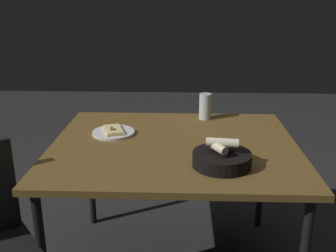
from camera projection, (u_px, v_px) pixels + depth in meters
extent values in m
cube|color=brown|center=(174.00, 146.00, 1.94)|extent=(1.20, 1.01, 0.03)
cylinder|color=black|center=(91.00, 173.00, 2.50)|extent=(0.04, 0.04, 0.71)
cylinder|color=black|center=(262.00, 176.00, 2.46)|extent=(0.04, 0.04, 0.71)
cylinder|color=white|center=(114.00, 132.00, 2.06)|extent=(0.22, 0.22, 0.01)
cube|color=tan|center=(113.00, 130.00, 2.06)|extent=(0.14, 0.18, 0.01)
cube|color=beige|center=(113.00, 129.00, 2.06)|extent=(0.13, 0.16, 0.01)
sphere|color=brown|center=(115.00, 130.00, 2.03)|extent=(0.02, 0.02, 0.02)
sphere|color=brown|center=(112.00, 128.00, 2.06)|extent=(0.02, 0.02, 0.02)
sphere|color=brown|center=(112.00, 130.00, 2.03)|extent=(0.02, 0.02, 0.02)
cylinder|color=black|center=(222.00, 159.00, 1.68)|extent=(0.25, 0.25, 0.06)
cylinder|color=beige|center=(220.00, 143.00, 1.68)|extent=(0.11, 0.04, 0.03)
cylinder|color=beige|center=(218.00, 147.00, 1.64)|extent=(0.08, 0.11, 0.04)
cylinder|color=beige|center=(222.00, 143.00, 1.65)|extent=(0.14, 0.06, 0.04)
cylinder|color=#A71914|center=(236.00, 163.00, 1.66)|extent=(0.06, 0.06, 0.03)
cylinder|color=silver|center=(205.00, 106.00, 2.28)|extent=(0.07, 0.07, 0.15)
cylinder|color=orange|center=(205.00, 111.00, 2.29)|extent=(0.06, 0.06, 0.09)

